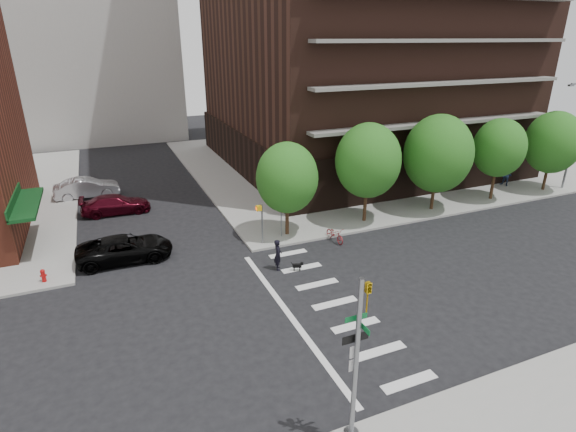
# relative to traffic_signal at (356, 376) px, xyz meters

# --- Properties ---
(ground) EXTENTS (120.00, 120.00, 0.00)m
(ground) POSITION_rel_traffic_signal_xyz_m (0.47, 7.49, -2.70)
(ground) COLOR black
(ground) RESTS_ON ground
(sidewalk_ne) EXTENTS (39.00, 33.00, 0.15)m
(sidewalk_ne) POSITION_rel_traffic_signal_xyz_m (20.97, 30.99, -2.62)
(sidewalk_ne) COLOR gray
(sidewalk_ne) RESTS_ON ground
(crosswalk) EXTENTS (3.85, 13.00, 0.01)m
(crosswalk) POSITION_rel_traffic_signal_xyz_m (2.68, 7.49, -2.69)
(crosswalk) COLOR silver
(crosswalk) RESTS_ON ground
(tree_a) EXTENTS (4.00, 4.00, 5.90)m
(tree_a) POSITION_rel_traffic_signal_xyz_m (4.47, 15.99, 1.35)
(tree_a) COLOR #301E11
(tree_a) RESTS_ON sidewalk_ne
(tree_b) EXTENTS (4.50, 4.50, 6.65)m
(tree_b) POSITION_rel_traffic_signal_xyz_m (10.47, 15.99, 1.85)
(tree_b) COLOR #301E11
(tree_b) RESTS_ON sidewalk_ne
(tree_c) EXTENTS (5.00, 5.00, 6.80)m
(tree_c) POSITION_rel_traffic_signal_xyz_m (16.47, 15.99, 1.75)
(tree_c) COLOR #301E11
(tree_c) RESTS_ON sidewalk_ne
(tree_d) EXTENTS (4.00, 4.00, 6.20)m
(tree_d) POSITION_rel_traffic_signal_xyz_m (22.47, 15.99, 1.64)
(tree_d) COLOR #301E11
(tree_d) RESTS_ON sidewalk_ne
(tree_e) EXTENTS (4.50, 4.50, 6.35)m
(tree_e) POSITION_rel_traffic_signal_xyz_m (28.47, 15.99, 1.55)
(tree_e) COLOR #301E11
(tree_e) RESTS_ON sidewalk_ne
(traffic_signal) EXTENTS (0.90, 0.75, 6.00)m
(traffic_signal) POSITION_rel_traffic_signal_xyz_m (0.00, 0.00, 0.00)
(traffic_signal) COLOR slate
(traffic_signal) RESTS_ON sidewalk_s
(pedestrian_signal) EXTENTS (2.18, 0.67, 2.60)m
(pedestrian_signal) POSITION_rel_traffic_signal_xyz_m (2.79, 15.42, -0.84)
(pedestrian_signal) COLOR slate
(pedestrian_signal) RESTS_ON sidewalk_ne
(fire_hydrant) EXTENTS (0.24, 0.24, 0.73)m
(fire_hydrant) POSITION_rel_traffic_signal_xyz_m (-10.03, 15.29, -2.15)
(fire_hydrant) COLOR #A50C0C
(fire_hydrant) RESTS_ON sidewalk_nw
(streetlamp) EXTENTS (2.14, 0.22, 9.00)m
(streetlamp) POSITION_rel_traffic_signal_xyz_m (30.29, 15.69, 2.59)
(streetlamp) COLOR slate
(streetlamp) RESTS_ON sidewalk_ne
(parked_car_black) EXTENTS (2.68, 5.52, 1.51)m
(parked_car_black) POSITION_rel_traffic_signal_xyz_m (-5.74, 16.49, -1.94)
(parked_car_black) COLOR black
(parked_car_black) RESTS_ON ground
(parked_car_maroon) EXTENTS (2.19, 5.02, 1.44)m
(parked_car_maroon) POSITION_rel_traffic_signal_xyz_m (-5.77, 24.83, -1.98)
(parked_car_maroon) COLOR #410713
(parked_car_maroon) RESTS_ON ground
(parked_car_silver) EXTENTS (1.90, 5.06, 1.65)m
(parked_car_silver) POSITION_rel_traffic_signal_xyz_m (-7.73, 29.59, -1.87)
(parked_car_silver) COLOR #AFB0B7
(parked_car_silver) RESTS_ON ground
(scooter) EXTENTS (0.82, 1.91, 0.98)m
(scooter) POSITION_rel_traffic_signal_xyz_m (6.99, 13.99, -2.21)
(scooter) COLOR maroon
(scooter) RESTS_ON ground
(dog_walker) EXTENTS (0.76, 0.60, 1.83)m
(dog_walker) POSITION_rel_traffic_signal_xyz_m (2.18, 11.93, -1.78)
(dog_walker) COLOR black
(dog_walker) RESTS_ON ground
(dog) EXTENTS (0.62, 0.33, 0.52)m
(dog) POSITION_rel_traffic_signal_xyz_m (3.13, 11.30, -2.37)
(dog) COLOR black
(dog) RESTS_ON ground
(pedestrian_far) EXTENTS (1.08, 0.94, 1.87)m
(pedestrian_far) POSITION_rel_traffic_signal_xyz_m (26.28, 18.08, -1.61)
(pedestrian_far) COLOR navy
(pedestrian_far) RESTS_ON sidewalk_ne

